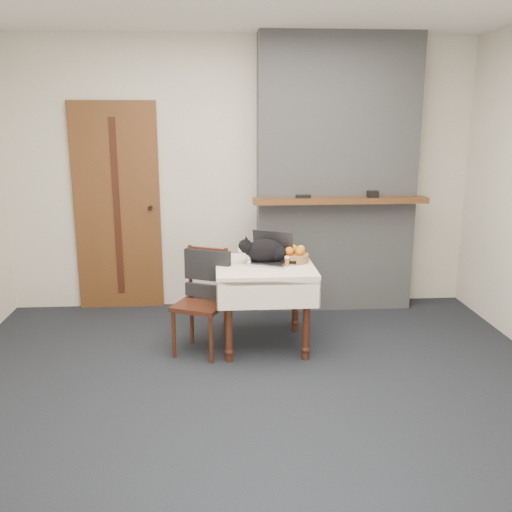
{
  "coord_description": "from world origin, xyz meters",
  "views": [
    {
      "loc": [
        -0.26,
        -3.55,
        1.87
      ],
      "look_at": [
        0.06,
        0.82,
        0.78
      ],
      "focal_mm": 40.0,
      "sensor_mm": 36.0,
      "label": 1
    }
  ],
  "objects_px": {
    "laptop": "(270,255)",
    "pill_bottle": "(287,261)",
    "cat": "(266,252)",
    "chair": "(205,286)",
    "fruit_basket": "(294,255)",
    "side_table": "(264,278)",
    "door": "(117,207)",
    "cream_jar": "(224,260)"
  },
  "relations": [
    {
      "from": "laptop",
      "to": "chair",
      "type": "relative_size",
      "value": 0.51
    },
    {
      "from": "cream_jar",
      "to": "side_table",
      "type": "bearing_deg",
      "value": -4.16
    },
    {
      "from": "laptop",
      "to": "chair",
      "type": "bearing_deg",
      "value": -147.76
    },
    {
      "from": "side_table",
      "to": "chair",
      "type": "xyz_separation_m",
      "value": [
        -0.48,
        -0.03,
        -0.05
      ]
    },
    {
      "from": "cat",
      "to": "pill_bottle",
      "type": "xyz_separation_m",
      "value": [
        0.16,
        -0.1,
        -0.06
      ]
    },
    {
      "from": "laptop",
      "to": "pill_bottle",
      "type": "height_order",
      "value": "laptop"
    },
    {
      "from": "cat",
      "to": "cream_jar",
      "type": "distance_m",
      "value": 0.34
    },
    {
      "from": "side_table",
      "to": "chair",
      "type": "height_order",
      "value": "chair"
    },
    {
      "from": "cream_jar",
      "to": "fruit_basket",
      "type": "distance_m",
      "value": 0.57
    },
    {
      "from": "cat",
      "to": "fruit_basket",
      "type": "xyz_separation_m",
      "value": [
        0.24,
        0.03,
        -0.04
      ]
    },
    {
      "from": "fruit_basket",
      "to": "chair",
      "type": "distance_m",
      "value": 0.77
    },
    {
      "from": "fruit_basket",
      "to": "pill_bottle",
      "type": "bearing_deg",
      "value": -120.84
    },
    {
      "from": "side_table",
      "to": "fruit_basket",
      "type": "bearing_deg",
      "value": 13.28
    },
    {
      "from": "door",
      "to": "side_table",
      "type": "xyz_separation_m",
      "value": [
        1.33,
        -1.11,
        -0.41
      ]
    },
    {
      "from": "pill_bottle",
      "to": "door",
      "type": "bearing_deg",
      "value": 141.94
    },
    {
      "from": "door",
      "to": "cat",
      "type": "height_order",
      "value": "door"
    },
    {
      "from": "side_table",
      "to": "pill_bottle",
      "type": "bearing_deg",
      "value": -22.13
    },
    {
      "from": "door",
      "to": "laptop",
      "type": "xyz_separation_m",
      "value": [
        1.38,
        -1.06,
        -0.24
      ]
    },
    {
      "from": "laptop",
      "to": "cat",
      "type": "xyz_separation_m",
      "value": [
        -0.03,
        -0.02,
        0.04
      ]
    },
    {
      "from": "laptop",
      "to": "cat",
      "type": "bearing_deg",
      "value": -128.43
    },
    {
      "from": "laptop",
      "to": "cat",
      "type": "relative_size",
      "value": 0.91
    },
    {
      "from": "cream_jar",
      "to": "pill_bottle",
      "type": "bearing_deg",
      "value": -10.73
    },
    {
      "from": "cream_jar",
      "to": "fruit_basket",
      "type": "xyz_separation_m",
      "value": [
        0.57,
        0.04,
        0.02
      ]
    },
    {
      "from": "door",
      "to": "side_table",
      "type": "height_order",
      "value": "door"
    },
    {
      "from": "side_table",
      "to": "pill_bottle",
      "type": "xyz_separation_m",
      "value": [
        0.17,
        -0.07,
        0.15
      ]
    },
    {
      "from": "side_table",
      "to": "laptop",
      "type": "height_order",
      "value": "laptop"
    },
    {
      "from": "cat",
      "to": "chair",
      "type": "distance_m",
      "value": 0.56
    },
    {
      "from": "cat",
      "to": "cream_jar",
      "type": "height_order",
      "value": "cat"
    },
    {
      "from": "door",
      "to": "pill_bottle",
      "type": "height_order",
      "value": "door"
    },
    {
      "from": "pill_bottle",
      "to": "laptop",
      "type": "bearing_deg",
      "value": 138.57
    },
    {
      "from": "pill_bottle",
      "to": "chair",
      "type": "relative_size",
      "value": 0.09
    },
    {
      "from": "door",
      "to": "pill_bottle",
      "type": "relative_size",
      "value": 25.33
    },
    {
      "from": "pill_bottle",
      "to": "fruit_basket",
      "type": "xyz_separation_m",
      "value": [
        0.08,
        0.13,
        0.01
      ]
    },
    {
      "from": "cream_jar",
      "to": "door",
      "type": "bearing_deg",
      "value": 132.94
    },
    {
      "from": "laptop",
      "to": "chair",
      "type": "height_order",
      "value": "laptop"
    },
    {
      "from": "pill_bottle",
      "to": "chair",
      "type": "bearing_deg",
      "value": 176.13
    },
    {
      "from": "door",
      "to": "cat",
      "type": "relative_size",
      "value": 4.23
    },
    {
      "from": "cat",
      "to": "cream_jar",
      "type": "xyz_separation_m",
      "value": [
        -0.33,
        -0.0,
        -0.06
      ]
    },
    {
      "from": "side_table",
      "to": "laptop",
      "type": "relative_size",
      "value": 1.82
    },
    {
      "from": "chair",
      "to": "side_table",
      "type": "bearing_deg",
      "value": 27.21
    },
    {
      "from": "chair",
      "to": "pill_bottle",
      "type": "bearing_deg",
      "value": 20.27
    },
    {
      "from": "cream_jar",
      "to": "pill_bottle",
      "type": "xyz_separation_m",
      "value": [
        0.5,
        -0.09,
        0.0
      ]
    }
  ]
}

